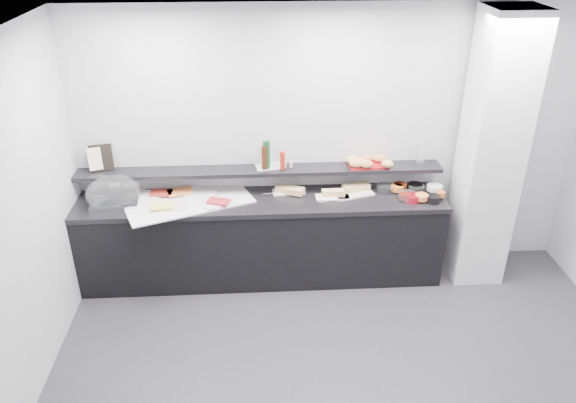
{
  "coord_description": "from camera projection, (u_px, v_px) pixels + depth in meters",
  "views": [
    {
      "loc": [
        -0.72,
        -3.17,
        3.43
      ],
      "look_at": [
        -0.45,
        1.45,
        1.0
      ],
      "focal_mm": 35.0,
      "sensor_mm": 36.0,
      "label": 1
    }
  ],
  "objects": [
    {
      "name": "platter_cheese",
      "position": [
        173.0,
        206.0,
        5.32
      ],
      "size": [
        0.28,
        0.22,
        0.01
      ],
      "primitive_type": "cube",
      "rotation": [
        0.0,
        0.0,
        -0.19
      ],
      "color": "silver",
      "rests_on": "linen_runner"
    },
    {
      "name": "fill_glass_fruit",
      "position": [
        397.0,
        188.0,
        5.6
      ],
      "size": [
        0.15,
        0.15,
        0.05
      ],
      "primitive_type": "cylinder",
      "rotation": [
        0.0,
        0.0,
        -0.23
      ],
      "color": "orange",
      "rests_on": "bowl_glass_fruit"
    },
    {
      "name": "counter_top",
      "position": [
        261.0,
        202.0,
        5.5
      ],
      "size": [
        3.62,
        0.62,
        0.05
      ],
      "primitive_type": "cube",
      "color": "black",
      "rests_on": "buffet_cabinet"
    },
    {
      "name": "tongs_left",
      "position": [
        270.0,
        194.0,
        5.55
      ],
      "size": [
        0.16,
        0.02,
        0.01
      ],
      "primitive_type": "cylinder",
      "rotation": [
        0.0,
        1.57,
        0.06
      ],
      "color": "#B1B4B8",
      "rests_on": "sandwich_plate_left"
    },
    {
      "name": "food_salmon",
      "position": [
        180.0,
        192.0,
        5.54
      ],
      "size": [
        0.28,
        0.23,
        0.02
      ],
      "primitive_type": "cube",
      "rotation": [
        0.0,
        0.0,
        0.33
      ],
      "color": "orange",
      "rests_on": "platter_salmon"
    },
    {
      "name": "sandwich_plate_mid",
      "position": [
        332.0,
        197.0,
        5.52
      ],
      "size": [
        0.33,
        0.15,
        0.01
      ],
      "primitive_type": "cube",
      "rotation": [
        0.0,
        0.0,
        0.03
      ],
      "color": "white",
      "rests_on": "counter_top"
    },
    {
      "name": "fill_glass_cream",
      "position": [
        435.0,
        188.0,
        5.61
      ],
      "size": [
        0.18,
        0.18,
        0.05
      ],
      "primitive_type": "cylinder",
      "rotation": [
        0.0,
        0.0,
        -0.16
      ],
      "color": "white",
      "rests_on": "bowl_glass_cream"
    },
    {
      "name": "bread_roll_s",
      "position": [
        367.0,
        164.0,
        5.47
      ],
      "size": [
        0.13,
        0.08,
        0.08
      ],
      "primitive_type": "ellipsoid",
      "rotation": [
        0.0,
        0.0,
        -0.01
      ],
      "color": "#BD7748",
      "rests_on": "bread_tray"
    },
    {
      "name": "shaker_pepper",
      "position": [
        285.0,
        164.0,
        5.51
      ],
      "size": [
        0.03,
        0.03,
        0.07
      ],
      "primitive_type": "cylinder",
      "rotation": [
        0.0,
        0.0,
        -0.03
      ],
      "color": "white",
      "rests_on": "condiment_tray"
    },
    {
      "name": "wall_shelf",
      "position": [
        260.0,
        171.0,
        5.53
      ],
      "size": [
        3.6,
        0.25,
        0.04
      ],
      "primitive_type": "cube",
      "color": "black",
      "rests_on": "back_wall"
    },
    {
      "name": "cloche_dome",
      "position": [
        113.0,
        192.0,
        5.34
      ],
      "size": [
        0.59,
        0.48,
        0.34
      ],
      "primitive_type": "ellipsoid",
      "rotation": [
        0.0,
        0.0,
        0.34
      ],
      "color": "white",
      "rests_on": "cloche_base"
    },
    {
      "name": "bowl_glass_fruit",
      "position": [
        386.0,
        188.0,
        5.62
      ],
      "size": [
        0.21,
        0.21,
        0.07
      ],
      "primitive_type": "cylinder",
      "rotation": [
        0.0,
        0.0,
        0.21
      ],
      "color": "white",
      "rests_on": "counter_top"
    },
    {
      "name": "bottle_brown",
      "position": [
        264.0,
        158.0,
        5.44
      ],
      "size": [
        0.06,
        0.06,
        0.24
      ],
      "primitive_type": "cylinder",
      "rotation": [
        0.0,
        0.0,
        -0.14
      ],
      "color": "#3B1A0A",
      "rests_on": "condiment_tray"
    },
    {
      "name": "shaker_salt",
      "position": [
        291.0,
        164.0,
        5.5
      ],
      "size": [
        0.04,
        0.04,
        0.07
      ],
      "primitive_type": "cylinder",
      "rotation": [
        0.0,
        0.0,
        -0.29
      ],
      "color": "silver",
      "rests_on": "condiment_tray"
    },
    {
      "name": "bottle_hot",
      "position": [
        283.0,
        160.0,
        5.45
      ],
      "size": [
        0.06,
        0.06,
        0.18
      ],
      "primitive_type": "cylinder",
      "rotation": [
        0.0,
        0.0,
        0.37
      ],
      "color": "#A51F0B",
      "rests_on": "condiment_tray"
    },
    {
      "name": "ceiling",
      "position": [
        382.0,
        53.0,
        3.18
      ],
      "size": [
        5.0,
        5.0,
        0.0
      ],
      "primitive_type": "plane",
      "color": "white",
      "rests_on": "back_wall"
    },
    {
      "name": "tongs_right",
      "position": [
        346.0,
        193.0,
        5.56
      ],
      "size": [
        0.15,
        0.08,
        0.01
      ],
      "primitive_type": "cylinder",
      "rotation": [
        0.0,
        1.57,
        0.48
      ],
      "color": "#BBBEC2",
      "rests_on": "sandwich_plate_right"
    },
    {
      "name": "bread_roll_mide",
      "position": [
        380.0,
        158.0,
        5.6
      ],
      "size": [
        0.16,
        0.1,
        0.08
      ],
      "primitive_type": "ellipsoid",
      "rotation": [
        0.0,
        0.0,
        -0.04
      ],
      "color": "#B37344",
      "rests_on": "bread_tray"
    },
    {
      "name": "food_meat_b",
      "position": [
        218.0,
        202.0,
        5.36
      ],
      "size": [
        0.24,
        0.2,
        0.02
      ],
      "primitive_type": "cube",
      "rotation": [
        0.0,
        0.0,
        -0.35
      ],
      "color": "maroon",
      "rests_on": "platter_meat_b"
    },
    {
      "name": "bowl_glass_cream",
      "position": [
        416.0,
        189.0,
        5.61
      ],
      "size": [
        0.18,
        0.18,
        0.07
      ],
      "primitive_type": "cylinder",
      "rotation": [
        0.0,
        0.0,
        0.15
      ],
      "color": "white",
      "rests_on": "counter_top"
    },
    {
      "name": "bread_roll_n",
      "position": [
        367.0,
        158.0,
        5.61
      ],
      "size": [
        0.16,
        0.12,
        0.08
      ],
      "primitive_type": "ellipsoid",
      "rotation": [
        0.0,
        0.0,
        0.2
      ],
      "color": "#B67445",
      "rests_on": "bread_tray"
    },
    {
      "name": "bowl_red_jam",
      "position": [
        412.0,
        198.0,
        5.43
      ],
      "size": [
        0.18,
        0.18,
        0.07
      ],
      "primitive_type": "cylinder",
      "rotation": [
        0.0,
        0.0,
        0.27
      ],
      "color": "maroon",
      "rests_on": "counter_top"
    },
    {
      "name": "fill_black_jam",
      "position": [
        400.0,
        186.0,
        5.64
      ],
      "size": [
        0.16,
        0.16,
        0.05
      ],
      "primitive_type": "cylinder",
      "rotation": [
        0.0,
        0.0,
        0.31
      ],
      "color": "#601F0D",
      "rests_on": "bowl_black_jam"
    },
    {
      "name": "bowl_black_fruit",
      "position": [
        433.0,
        199.0,
        5.42
      ],
      "size": [
        0.14,
        0.14,
        0.07
      ],
      "primitive_type": "cylinder",
      "rotation": [
        0.0,
        0.0,
        0.04
      ],
      "color": "black",
      "rests_on": "counter_top"
    },
    {
      "name": "column",
      "position": [
        491.0,
        154.0,
        5.35
      ],
      "size": [
        0.5,
        0.5,
        2.7
      ],
      "primitive_type": "cube",
      "color": "silver",
      "rests_on": "ground"
    },
    {
      "name": "print_art",
      "position": [
        99.0,
        158.0,
        5.42
      ],
      "size": [
        0.21,
        0.12,
        0.22
      ],
      "primitive_type": "cube",
      "rotation": [
        -0.21,
        0.0,
        0.34
      ],
      "color": "beige",
      "rests_on": "framed_print"
    },
    {
      "name": "bread_roll_se",
      "position": [
        387.0,
        164.0,
        5.48
      ],
      "size": [
        0.14,
        0.12,
        0.08
      ],
      "primitive_type": "ellipsoid",
      "rotation": [
        0.0,
        0.0,
        -0.42
      ],
      "color": "#D8A652",
      "rests_on": "bread_tray"
    },
    {
      "name": "tongs_mid",
      "position": [
        327.0,
        201.0,
        5.41
      ],
      "size": [
        0.15,
        0.07,
        0.01
      ],
      "primitive_type": "cylinder",
      "rotation": [
        0.0,
        1.57,
        0.37
      ],
      "color": "silver",
      "rests_on": "sandwich_plate_mid"
    },
    {
      "name": "platter_salmon",
      "position": [
        199.0,
        193.0,
        5.55
      ],
      "size": [
        0.34,
        0.29,
        0.01
      ],
      "primitive_type": "cube",
      "rotation": [
        0.0,
        0.0,
        -0.43
      ],
      "color": "white",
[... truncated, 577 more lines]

